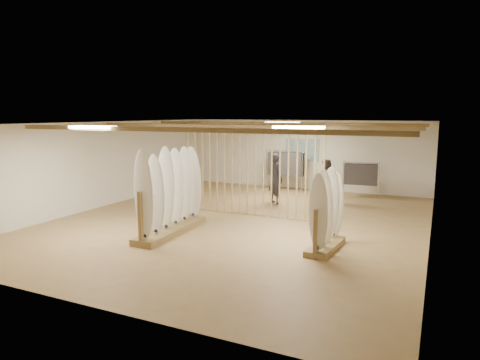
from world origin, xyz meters
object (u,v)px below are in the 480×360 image
at_px(shopper_a, 276,175).
at_px(rack_right, 326,224).
at_px(clothing_rack_b, 361,174).
at_px(rack_left, 171,205).
at_px(shopper_b, 327,179).
at_px(clothing_rack_a, 286,164).

bearing_deg(shopper_a, rack_right, 153.64).
relative_size(rack_right, clothing_rack_b, 1.34).
xyz_separation_m(rack_left, shopper_b, (2.76, 5.28, 0.11)).
bearing_deg(rack_right, shopper_b, 108.07).
relative_size(rack_left, shopper_b, 1.59).
bearing_deg(clothing_rack_b, rack_left, -123.55).
xyz_separation_m(rack_right, shopper_a, (-2.81, 4.28, 0.37)).
distance_m(clothing_rack_b, shopper_a, 3.35).
bearing_deg(clothing_rack_a, shopper_a, -75.59).
bearing_deg(shopper_b, shopper_a, -143.42).
xyz_separation_m(rack_right, clothing_rack_a, (-3.32, 6.84, 0.46)).
distance_m(rack_left, clothing_rack_b, 7.77).
height_order(rack_left, rack_right, rack_left).
bearing_deg(clothing_rack_b, clothing_rack_a, 168.23).
bearing_deg(shopper_a, clothing_rack_a, -48.36).
height_order(clothing_rack_b, shopper_b, shopper_b).
height_order(rack_left, shopper_b, rack_left).
distance_m(rack_right, shopper_b, 5.08).
relative_size(clothing_rack_b, shopper_a, 0.69).
bearing_deg(rack_right, clothing_rack_a, 120.46).
distance_m(shopper_a, shopper_b, 1.75).
relative_size(rack_right, shopper_b, 1.04).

